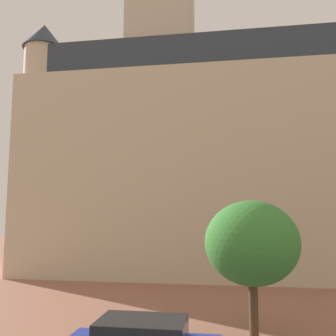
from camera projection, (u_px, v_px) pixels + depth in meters
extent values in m
cube|color=beige|center=(200.00, 177.00, 29.37)|extent=(26.70, 10.80, 14.73)
cube|color=#2D3842|center=(199.00, 75.00, 30.42)|extent=(24.57, 9.94, 2.40)
cube|color=beige|center=(162.00, 89.00, 30.77)|extent=(5.27, 5.27, 29.78)
cylinder|color=beige|center=(39.00, 158.00, 27.49)|extent=(2.80, 2.80, 17.24)
cone|color=#2D3842|center=(44.00, 37.00, 28.67)|extent=(3.20, 3.20, 2.00)
cube|color=black|center=(142.00, 330.00, 10.18)|extent=(2.46, 1.64, 0.60)
cylinder|color=#4C3823|center=(254.00, 310.00, 13.21)|extent=(0.33, 0.33, 2.04)
ellipsoid|color=#387F33|center=(252.00, 243.00, 13.51)|extent=(3.47, 3.47, 3.12)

